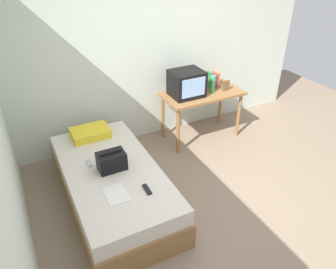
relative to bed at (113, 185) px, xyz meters
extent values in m
plane|color=#84705B|center=(1.02, -0.74, -0.23)|extent=(8.00, 8.00, 0.00)
cube|color=silver|center=(1.02, 1.26, 1.07)|extent=(5.20, 0.10, 2.60)
cube|color=olive|center=(0.00, 0.00, -0.09)|extent=(1.00, 2.00, 0.29)
cube|color=beige|center=(0.00, 0.00, 0.15)|extent=(0.97, 1.94, 0.19)
cube|color=olive|center=(1.66, 0.78, 0.48)|extent=(1.16, 0.60, 0.04)
cylinder|color=olive|center=(1.14, 0.54, 0.11)|extent=(0.05, 0.05, 0.70)
cylinder|color=olive|center=(2.18, 0.54, 0.11)|extent=(0.05, 0.05, 0.70)
cylinder|color=olive|center=(1.14, 1.02, 0.11)|extent=(0.05, 0.05, 0.70)
cylinder|color=olive|center=(2.18, 1.02, 0.11)|extent=(0.05, 0.05, 0.70)
cube|color=black|center=(1.40, 0.80, 0.68)|extent=(0.44, 0.38, 0.36)
cube|color=#8CB2E0|center=(1.40, 0.61, 0.69)|extent=(0.35, 0.01, 0.26)
cylinder|color=green|center=(1.79, 0.73, 0.62)|extent=(0.07, 0.07, 0.24)
cube|color=#337F47|center=(1.86, 0.92, 0.62)|extent=(0.02, 0.13, 0.23)
cube|color=#2D5699|center=(1.88, 0.92, 0.60)|extent=(0.02, 0.16, 0.19)
cube|color=#7A3D89|center=(1.91, 0.92, 0.60)|extent=(0.04, 0.16, 0.19)
cube|color=#B72D33|center=(1.95, 0.92, 0.60)|extent=(0.02, 0.14, 0.20)
cube|color=#CC7233|center=(1.98, 0.92, 0.61)|extent=(0.03, 0.14, 0.21)
cube|color=brown|center=(2.00, 0.69, 0.58)|extent=(0.11, 0.02, 0.15)
cube|color=yellow|center=(-0.01, 0.76, 0.29)|extent=(0.46, 0.33, 0.10)
cube|color=black|center=(0.01, -0.01, 0.34)|extent=(0.30, 0.20, 0.20)
cylinder|color=black|center=(0.01, -0.01, 0.46)|extent=(0.24, 0.02, 0.02)
cube|color=white|center=(-0.09, -0.43, 0.24)|extent=(0.21, 0.29, 0.01)
cube|color=black|center=(0.21, -0.51, 0.25)|extent=(0.04, 0.16, 0.02)
cube|color=#B7B7BC|center=(-0.19, 0.19, 0.25)|extent=(0.04, 0.14, 0.02)
camera|label=1|loc=(-0.72, -2.80, 2.40)|focal=34.51mm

